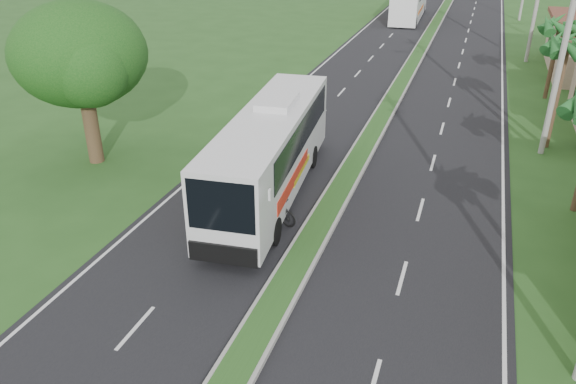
% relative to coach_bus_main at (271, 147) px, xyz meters
% --- Properties ---
extents(ground, '(180.00, 180.00, 0.00)m').
position_rel_coach_bus_main_xyz_m(ground, '(2.75, -9.42, -2.15)').
color(ground, '#264E1C').
rests_on(ground, ground).
extents(road_asphalt, '(14.00, 160.00, 0.02)m').
position_rel_coach_bus_main_xyz_m(road_asphalt, '(2.75, 10.58, -2.14)').
color(road_asphalt, black).
rests_on(road_asphalt, ground).
extents(median_strip, '(1.20, 160.00, 0.18)m').
position_rel_coach_bus_main_xyz_m(median_strip, '(2.75, 10.58, -2.05)').
color(median_strip, gray).
rests_on(median_strip, ground).
extents(lane_edge_left, '(0.12, 160.00, 0.01)m').
position_rel_coach_bus_main_xyz_m(lane_edge_left, '(-3.95, 10.58, -2.15)').
color(lane_edge_left, silver).
rests_on(lane_edge_left, ground).
extents(lane_edge_right, '(0.12, 160.00, 0.01)m').
position_rel_coach_bus_main_xyz_m(lane_edge_right, '(9.45, 10.58, -2.15)').
color(lane_edge_right, silver).
rests_on(lane_edge_right, ground).
extents(palm_verge_c, '(2.40, 2.40, 5.85)m').
position_rel_coach_bus_main_xyz_m(palm_verge_c, '(11.55, 9.58, 2.97)').
color(palm_verge_c, '#473321').
rests_on(palm_verge_c, ground).
extents(palm_verge_d, '(2.40, 2.40, 5.25)m').
position_rel_coach_bus_main_xyz_m(palm_verge_d, '(12.05, 18.58, 2.40)').
color(palm_verge_d, '#473321').
rests_on(palm_verge_d, ground).
extents(shade_tree, '(6.30, 6.00, 7.54)m').
position_rel_coach_bus_main_xyz_m(shade_tree, '(-9.37, 0.60, 2.88)').
color(shade_tree, '#473321').
rests_on(shade_tree, ground).
extents(utility_pole_b, '(3.20, 0.28, 12.00)m').
position_rel_coach_bus_main_xyz_m(utility_pole_b, '(11.22, 8.58, 4.11)').
color(utility_pole_b, gray).
rests_on(utility_pole_b, ground).
extents(coach_bus_main, '(3.63, 12.28, 3.91)m').
position_rel_coach_bus_main_xyz_m(coach_bus_main, '(0.00, 0.00, 0.00)').
color(coach_bus_main, silver).
rests_on(coach_bus_main, ground).
extents(motorcyclist, '(1.91, 1.05, 2.18)m').
position_rel_coach_bus_main_xyz_m(motorcyclist, '(1.06, -2.31, -1.38)').
color(motorcyclist, black).
rests_on(motorcyclist, ground).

